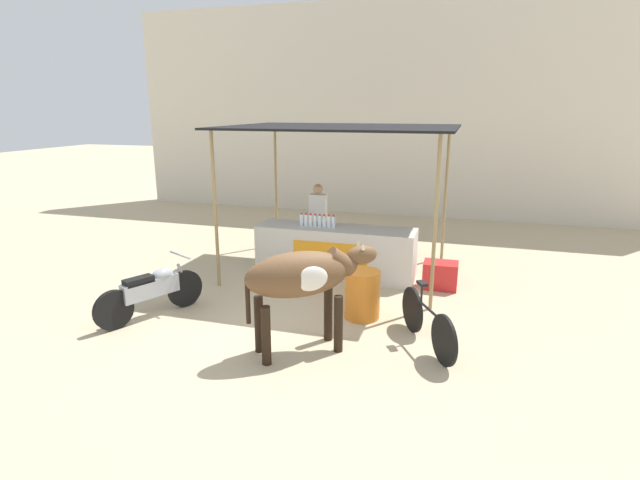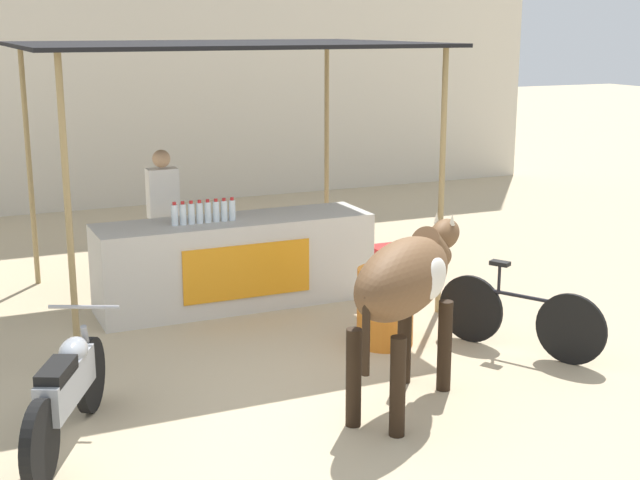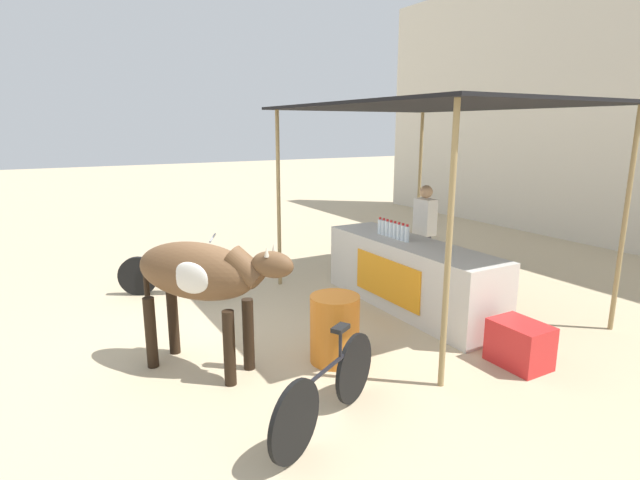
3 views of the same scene
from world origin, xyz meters
The scene contains 10 objects.
ground_plane centered at (0.00, 0.00, 0.00)m, with size 60.00×60.00×0.00m, color tan.
stall_counter centered at (0.00, 2.20, 0.48)m, with size 3.00×0.82×0.96m.
stall_awning centered at (0.00, 2.50, 2.70)m, with size 4.20×3.20×2.82m.
water_bottle_row centered at (-0.35, 2.15, 1.07)m, with size 0.70×0.07×0.25m.
vendor_behind_counter centered at (-0.58, 2.95, 0.85)m, with size 0.34×0.22×1.65m.
cooler_box centered at (1.97, 2.10, 0.24)m, with size 0.60×0.44×0.48m, color red.
water_barrel centered at (0.90, 0.42, 0.38)m, with size 0.54×0.54×0.75m, color orange.
cow centered at (0.39, -0.88, 1.03)m, with size 1.66×1.40×1.44m.
motorcycle_parked centered at (-2.20, -0.49, 0.43)m, with size 0.92×1.66×0.90m.
bicycle_leaning centered at (1.94, -0.28, 0.35)m, with size 0.86×1.46×0.85m.
Camera 3 is at (5.24, -2.23, 2.53)m, focal length 28.00 mm.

